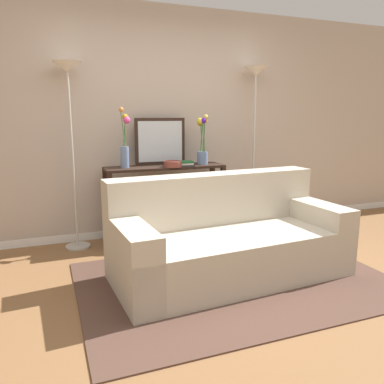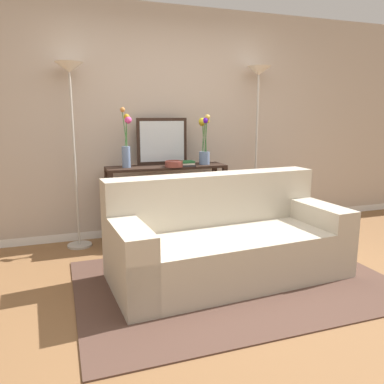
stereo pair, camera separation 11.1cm
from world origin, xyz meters
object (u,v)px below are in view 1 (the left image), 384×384
at_px(console_table, 165,189).
at_px(fruit_bowl, 173,164).
at_px(floor_lamp_right, 255,103).
at_px(book_row_under_console, 135,237).
at_px(vase_short_flowers, 202,144).
at_px(floor_lamp_left, 69,104).
at_px(book_stack, 185,164).
at_px(couch, 228,241).
at_px(vase_tall_flowers, 125,143).
at_px(wall_mirror, 160,141).

relative_size(console_table, fruit_bowl, 6.57).
xyz_separation_m(floor_lamp_right, book_row_under_console, (-1.52, -0.06, -1.49)).
distance_m(vase_short_flowers, book_row_under_console, 1.31).
height_order(console_table, floor_lamp_left, floor_lamp_left).
bearing_deg(console_table, floor_lamp_right, 2.79).
relative_size(vase_short_flowers, book_row_under_console, 1.47).
height_order(fruit_bowl, book_stack, fruit_bowl).
relative_size(couch, console_table, 1.55).
height_order(couch, fruit_bowl, fruit_bowl).
distance_m(console_table, vase_short_flowers, 0.67).
relative_size(couch, vase_tall_flowers, 3.26).
bearing_deg(vase_short_flowers, couch, -101.41).
bearing_deg(book_stack, fruit_bowl, 179.88).
relative_size(floor_lamp_left, wall_mirror, 3.29).
bearing_deg(fruit_bowl, console_table, 117.60).
distance_m(floor_lamp_right, book_row_under_console, 2.13).
bearing_deg(floor_lamp_left, fruit_bowl, -9.01).
height_order(vase_short_flowers, book_stack, vase_short_flowers).
distance_m(fruit_bowl, book_stack, 0.14).
distance_m(wall_mirror, vase_short_flowers, 0.48).
height_order(console_table, book_row_under_console, console_table).
relative_size(floor_lamp_left, vase_tall_flowers, 3.01).
bearing_deg(wall_mirror, console_table, -86.81).
distance_m(floor_lamp_right, book_stack, 1.18).
relative_size(couch, fruit_bowl, 10.19).
bearing_deg(book_stack, vase_short_flowers, 21.21).
bearing_deg(couch, floor_lamp_right, 52.46).
height_order(vase_tall_flowers, vase_short_flowers, vase_tall_flowers).
bearing_deg(fruit_bowl, vase_tall_flowers, 167.10).
bearing_deg(fruit_bowl, wall_mirror, 104.27).
bearing_deg(book_stack, console_table, 151.22).
xyz_separation_m(couch, vase_tall_flowers, (-0.65, 1.18, 0.80)).
bearing_deg(book_stack, book_row_under_console, 169.10).
height_order(console_table, wall_mirror, wall_mirror).
bearing_deg(vase_short_flowers, floor_lamp_left, 177.23).
relative_size(console_table, wall_mirror, 2.29).
xyz_separation_m(vase_tall_flowers, book_stack, (0.64, -0.11, -0.24)).
distance_m(floor_lamp_left, floor_lamp_right, 2.14).
bearing_deg(console_table, fruit_bowl, -62.40).
distance_m(vase_short_flowers, fruit_bowl, 0.45).
xyz_separation_m(fruit_bowl, book_stack, (0.14, -0.00, -0.01)).
bearing_deg(floor_lamp_left, vase_tall_flowers, -5.35).
height_order(floor_lamp_right, book_row_under_console, floor_lamp_right).
relative_size(console_table, floor_lamp_left, 0.70).
height_order(floor_lamp_left, vase_short_flowers, floor_lamp_left).
xyz_separation_m(couch, console_table, (-0.21, 1.17, 0.27)).
bearing_deg(wall_mirror, floor_lamp_left, -174.71).
bearing_deg(couch, book_stack, 90.71).
relative_size(console_table, vase_tall_flowers, 2.10).
bearing_deg(vase_short_flowers, book_row_under_console, 179.10).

